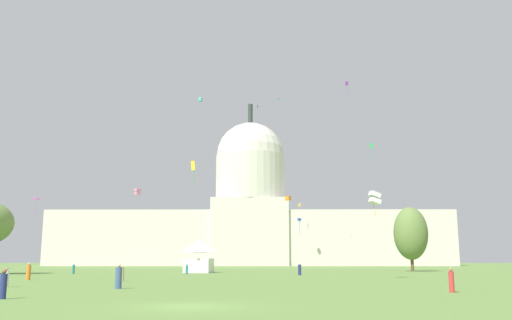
% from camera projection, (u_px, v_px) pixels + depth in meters
% --- Properties ---
extents(ground_plane, '(800.00, 800.00, 0.00)m').
position_uv_depth(ground_plane, '(190.00, 307.00, 24.30)').
color(ground_plane, olive).
extents(capitol_building, '(145.26, 25.84, 61.28)m').
position_uv_depth(capitol_building, '(250.00, 219.00, 203.08)').
color(capitol_building, beige).
rests_on(capitol_building, ground_plane).
extents(event_tent, '(4.93, 5.49, 5.27)m').
position_uv_depth(event_tent, '(199.00, 256.00, 90.07)').
color(event_tent, white).
rests_on(event_tent, ground_plane).
extents(tree_east_far, '(8.28, 8.13, 11.75)m').
position_uv_depth(tree_east_far, '(411.00, 233.00, 100.85)').
color(tree_east_far, brown).
rests_on(tree_east_far, ground_plane).
extents(person_tan_mid_left, '(0.49, 0.49, 1.54)m').
position_uv_depth(person_tan_mid_left, '(122.00, 274.00, 52.85)').
color(person_tan_mid_left, tan).
rests_on(person_tan_mid_left, ground_plane).
extents(person_teal_mid_center, '(0.46, 0.46, 1.54)m').
position_uv_depth(person_teal_mid_center, '(74.00, 269.00, 81.25)').
color(person_teal_mid_center, '#1E757A').
rests_on(person_teal_mid_center, ground_plane).
extents(person_teal_front_right, '(0.35, 0.35, 1.47)m').
position_uv_depth(person_teal_front_right, '(187.00, 269.00, 81.72)').
color(person_teal_front_right, '#1E757A').
rests_on(person_teal_front_right, ground_plane).
extents(person_navy_aisle_center, '(0.61, 0.61, 1.63)m').
position_uv_depth(person_navy_aisle_center, '(300.00, 270.00, 74.91)').
color(person_navy_aisle_center, navy).
rests_on(person_navy_aisle_center, ground_plane).
extents(person_denim_near_tree_west, '(0.48, 0.48, 1.78)m').
position_uv_depth(person_denim_near_tree_west, '(119.00, 277.00, 39.35)').
color(person_denim_near_tree_west, '#3D5684').
rests_on(person_denim_near_tree_west, ground_plane).
extents(person_red_near_tree_east, '(0.45, 0.45, 1.55)m').
position_uv_depth(person_red_near_tree_east, '(451.00, 281.00, 34.93)').
color(person_red_near_tree_east, red).
rests_on(person_red_near_tree_east, ground_plane).
extents(person_white_mid_right, '(0.54, 0.54, 1.47)m').
position_uv_depth(person_white_mid_right, '(6.00, 278.00, 41.82)').
color(person_white_mid_right, silver).
rests_on(person_white_mid_right, ground_plane).
extents(person_navy_back_right, '(0.49, 0.49, 1.57)m').
position_uv_depth(person_navy_back_right, '(3.00, 285.00, 29.02)').
color(person_navy_back_right, navy).
rests_on(person_navy_back_right, ground_plane).
extents(person_orange_lawn_far_right, '(0.54, 0.54, 1.77)m').
position_uv_depth(person_orange_lawn_far_right, '(28.00, 272.00, 56.84)').
color(person_orange_lawn_far_right, orange).
rests_on(person_orange_lawn_far_right, ground_plane).
extents(kite_blue_low, '(0.85, 0.86, 3.68)m').
position_uv_depth(kite_blue_low, '(299.00, 220.00, 120.31)').
color(kite_blue_low, blue).
extents(kite_white_low, '(1.37, 1.29, 2.97)m').
position_uv_depth(kite_white_low, '(375.00, 198.00, 61.15)').
color(kite_white_low, white).
extents(kite_lime_low, '(0.31, 0.66, 1.36)m').
position_uv_depth(kite_lime_low, '(351.00, 236.00, 156.60)').
color(kite_lime_low, '#8CD133').
extents(kite_black_high, '(0.44, 0.64, 3.21)m').
position_uv_depth(kite_black_high, '(258.00, 108.00, 171.09)').
color(kite_black_high, black).
extents(kite_magenta_low, '(1.86, 1.23, 2.58)m').
position_uv_depth(kite_magenta_low, '(38.00, 201.00, 102.31)').
color(kite_magenta_low, '#D1339E').
extents(kite_orange_low, '(1.28, 1.28, 0.96)m').
position_uv_depth(kite_orange_low, '(288.00, 198.00, 107.89)').
color(kite_orange_low, orange).
extents(kite_violet_high, '(1.01, 1.02, 3.99)m').
position_uv_depth(kite_violet_high, '(347.00, 84.00, 153.21)').
color(kite_violet_high, purple).
extents(kite_yellow_low, '(0.71, 0.39, 3.73)m').
position_uv_depth(kite_yellow_low, '(193.00, 168.00, 83.13)').
color(kite_yellow_low, yellow).
extents(kite_gold_mid, '(0.99, 0.92, 1.26)m').
position_uv_depth(kite_gold_mid, '(300.00, 205.00, 180.94)').
color(kite_gold_mid, gold).
extents(kite_pink_low, '(1.35, 1.35, 1.09)m').
position_uv_depth(kite_pink_low, '(138.00, 192.00, 103.71)').
color(kite_pink_low, pink).
extents(kite_turquoise_high, '(1.02, 1.07, 1.08)m').
position_uv_depth(kite_turquoise_high, '(201.00, 100.00, 157.05)').
color(kite_turquoise_high, teal).
extents(kite_cyan_high, '(1.74, 1.63, 0.15)m').
position_uv_depth(kite_cyan_high, '(280.00, 100.00, 155.29)').
color(kite_cyan_high, '#33BCDB').
extents(kite_green_mid, '(1.00, 0.50, 4.14)m').
position_uv_depth(kite_green_mid, '(372.00, 147.00, 132.73)').
color(kite_green_mid, green).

